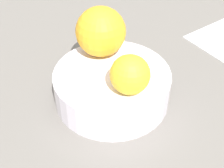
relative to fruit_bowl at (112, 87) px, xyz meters
The scene contains 4 objects.
ground_plane 3.71cm from the fruit_bowl, ahead, with size 110.00×110.00×2.00cm, color #66605B.
fruit_bowl is the anchor object (origin of this frame).
orange_in_bowl_0 7.80cm from the fruit_bowl, 94.17° to the right, with size 6.22×6.22×6.22cm, color yellow.
orange_in_bowl_1 9.66cm from the fruit_bowl, 73.82° to the left, with size 8.69×8.69×8.69cm, color #F9A823.
Camera 1 is at (-24.20, -36.03, 40.97)cm, focal length 54.32 mm.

